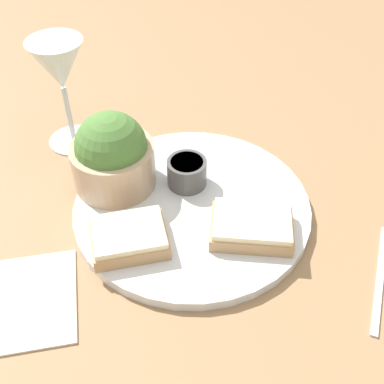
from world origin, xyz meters
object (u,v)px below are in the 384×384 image
object	(u,v)px
cheese_toast_near	(252,226)
napkin	(10,303)
salad_bowl	(112,156)
sauce_ramekin	(187,171)
cheese_toast_far	(129,237)
fork	(380,276)
wine_glass	(60,71)

from	to	relation	value
cheese_toast_near	napkin	bearing A→B (deg)	-154.44
salad_bowl	napkin	xyz separation A→B (m)	(-0.07, -0.20, -0.06)
sauce_ramekin	cheese_toast_far	distance (m)	0.13
salad_bowl	fork	size ratio (longest dim) A/B	0.69
fork	wine_glass	bearing A→B (deg)	153.97
napkin	fork	distance (m)	0.42
sauce_ramekin	cheese_toast_far	bearing A→B (deg)	-114.82
wine_glass	cheese_toast_far	bearing A→B (deg)	-56.93
sauce_ramekin	napkin	size ratio (longest dim) A/B	0.30
sauce_ramekin	napkin	xyz separation A→B (m)	(-0.17, -0.21, -0.03)
cheese_toast_far	fork	xyz separation A→B (m)	(0.29, -0.00, -0.02)
cheese_toast_near	cheese_toast_far	size ratio (longest dim) A/B	0.94
sauce_ramekin	cheese_toast_near	xyz separation A→B (m)	(0.09, -0.08, -0.01)
sauce_ramekin	cheese_toast_far	xyz separation A→B (m)	(-0.05, -0.12, -0.01)
wine_glass	fork	bearing A→B (deg)	-26.03
cheese_toast_near	napkin	world-z (taller)	cheese_toast_near
sauce_ramekin	fork	size ratio (longest dim) A/B	0.33
sauce_ramekin	cheese_toast_near	distance (m)	0.12
salad_bowl	sauce_ramekin	distance (m)	0.10
wine_glass	napkin	size ratio (longest dim) A/B	0.94
cheese_toast_near	wine_glass	world-z (taller)	wine_glass
salad_bowl	wine_glass	size ratio (longest dim) A/B	0.67
sauce_ramekin	fork	xyz separation A→B (m)	(0.24, -0.12, -0.03)
cheese_toast_far	napkin	distance (m)	0.15
cheese_toast_near	fork	xyz separation A→B (m)	(0.15, -0.04, -0.02)
napkin	cheese_toast_far	bearing A→B (deg)	37.42
cheese_toast_far	sauce_ramekin	bearing A→B (deg)	65.18
salad_bowl	cheese_toast_near	size ratio (longest dim) A/B	1.10
salad_bowl	wine_glass	distance (m)	0.15
cheese_toast_near	fork	size ratio (longest dim) A/B	0.63
sauce_ramekin	cheese_toast_near	bearing A→B (deg)	-42.25
sauce_ramekin	napkin	world-z (taller)	sauce_ramekin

